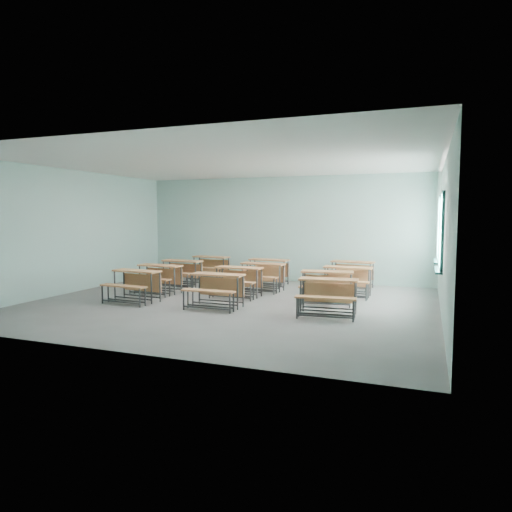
# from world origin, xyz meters

# --- Properties ---
(room) EXTENTS (9.04, 8.04, 3.24)m
(room) POSITION_xyz_m (0.08, 0.03, 1.60)
(room) COLOR slate
(room) RESTS_ON ground
(desk_unit_r0c0) EXTENTS (1.24, 0.89, 0.74)m
(desk_unit_r0c0) POSITION_xyz_m (-2.17, -0.63, 0.50)
(desk_unit_r0c0) COLOR #B26D40
(desk_unit_r0c0) RESTS_ON ground
(desk_unit_r0c1) EXTENTS (1.18, 0.79, 0.74)m
(desk_unit_r0c1) POSITION_xyz_m (-0.10, -0.54, 0.50)
(desk_unit_r0c1) COLOR #B26D40
(desk_unit_r0c1) RESTS_ON ground
(desk_unit_r0c2) EXTENTS (1.24, 0.89, 0.74)m
(desk_unit_r0c2) POSITION_xyz_m (2.35, -0.47, 0.50)
(desk_unit_r0c2) COLOR #B26D40
(desk_unit_r0c2) RESTS_ON ground
(desk_unit_r1c0) EXTENTS (1.22, 0.85, 0.74)m
(desk_unit_r1c0) POSITION_xyz_m (-2.30, 0.59, 0.50)
(desk_unit_r1c0) COLOR #B26D40
(desk_unit_r1c0) RESTS_ON ground
(desk_unit_r1c1) EXTENTS (1.19, 0.81, 0.74)m
(desk_unit_r1c1) POSITION_xyz_m (-0.18, 0.85, 0.50)
(desk_unit_r1c1) COLOR #B26D40
(desk_unit_r1c1) RESTS_ON ground
(desk_unit_r1c2) EXTENTS (1.26, 0.92, 0.74)m
(desk_unit_r1c2) POSITION_xyz_m (2.07, 0.79, 0.50)
(desk_unit_r1c2) COLOR #B26D40
(desk_unit_r1c2) RESTS_ON ground
(desk_unit_r2c0) EXTENTS (1.23, 0.87, 0.74)m
(desk_unit_r2c0) POSITION_xyz_m (-2.37, 1.84, 0.50)
(desk_unit_r2c0) COLOR #B26D40
(desk_unit_r2c0) RESTS_ON ground
(desk_unit_r2c1) EXTENTS (1.22, 0.86, 0.74)m
(desk_unit_r2c1) POSITION_xyz_m (0.06, 1.92, 0.50)
(desk_unit_r2c1) COLOR #B26D40
(desk_unit_r2c1) RESTS_ON ground
(desk_unit_r2c2) EXTENTS (1.19, 0.80, 0.74)m
(desk_unit_r2c2) POSITION_xyz_m (2.35, 1.86, 0.50)
(desk_unit_r2c2) COLOR #B26D40
(desk_unit_r2c2) RESTS_ON ground
(desk_unit_r3c0) EXTENTS (1.25, 0.90, 0.74)m
(desk_unit_r3c0) POSITION_xyz_m (-2.17, 3.29, 0.50)
(desk_unit_r3c0) COLOR #B26D40
(desk_unit_r3c0) RESTS_ON ground
(desk_unit_r3c1) EXTENTS (1.24, 0.89, 0.74)m
(desk_unit_r3c1) POSITION_xyz_m (-0.15, 3.04, 0.50)
(desk_unit_r3c1) COLOR #B26D40
(desk_unit_r3c1) RESTS_ON ground
(desk_unit_r3c2) EXTENTS (1.28, 0.95, 0.74)m
(desk_unit_r3c2) POSITION_xyz_m (2.23, 3.29, 0.50)
(desk_unit_r3c2) COLOR #B26D40
(desk_unit_r3c2) RESTS_ON ground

